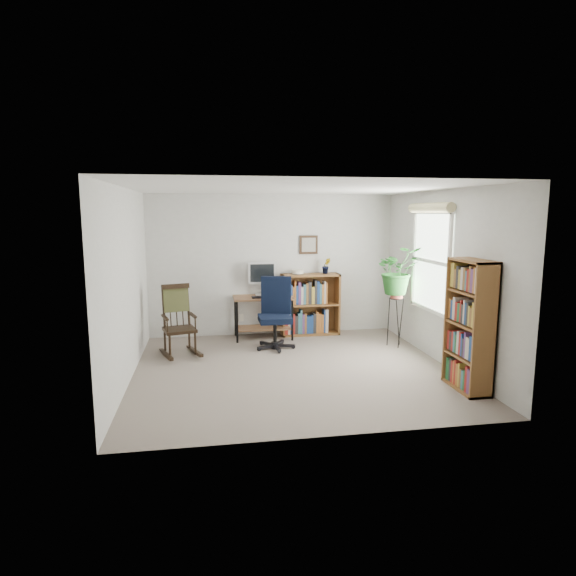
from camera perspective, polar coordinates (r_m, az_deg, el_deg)
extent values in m
cube|color=gray|center=(6.59, 0.59, -9.60)|extent=(4.20, 4.00, 0.00)
cube|color=white|center=(6.25, 0.62, 11.74)|extent=(4.20, 4.00, 0.00)
cube|color=silver|center=(8.27, -1.85, 2.73)|extent=(4.20, 0.00, 2.40)
cube|color=silver|center=(4.38, 5.23, -2.87)|extent=(4.20, 0.00, 2.40)
cube|color=silver|center=(6.29, -18.58, 0.30)|extent=(0.00, 4.00, 2.40)
cube|color=silver|center=(6.99, 17.81, 1.16)|extent=(0.00, 4.00, 2.40)
cube|color=black|center=(7.90, -2.86, -1.07)|extent=(0.40, 0.15, 0.02)
imported|color=#205D21|center=(7.61, 12.93, 4.72)|extent=(1.69, 1.88, 1.46)
imported|color=#205D21|center=(8.28, 4.55, 2.08)|extent=(0.13, 0.24, 0.11)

